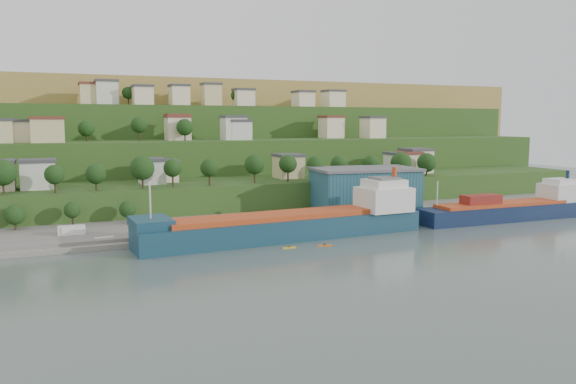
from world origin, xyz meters
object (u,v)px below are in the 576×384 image
caravan (72,232)px  kayak_orange (325,245)px  cargo_ship_near (294,226)px  cargo_ship_far (512,211)px  warehouse (365,189)px

caravan → kayak_orange: size_ratio=1.81×
cargo_ship_near → kayak_orange: size_ratio=21.68×
cargo_ship_far → caravan: (-120.89, 16.07, 0.17)m
cargo_ship_far → warehouse: 43.62m
cargo_ship_far → kayak_orange: 67.94m
warehouse → caravan: size_ratio=5.36×
caravan → kayak_orange: 60.14m
warehouse → caravan: bearing=-168.9°
kayak_orange → cargo_ship_far: bearing=24.8°
warehouse → kayak_orange: warehouse is taller
warehouse → caravan: warehouse is taller
cargo_ship_near → caravan: (-50.91, 15.71, -0.37)m
caravan → kayak_orange: (53.83, -26.72, -2.39)m
cargo_ship_near → kayak_orange: (2.92, -11.01, -2.76)m
cargo_ship_near → kayak_orange: cargo_ship_near is taller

